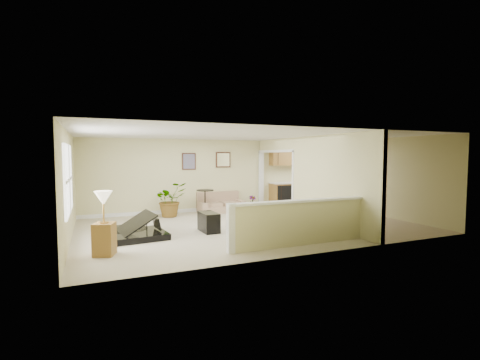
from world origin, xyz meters
name	(u,v)px	position (x,y,z in m)	size (l,w,h in m)	color
floor	(251,226)	(0.00, 0.00, 0.00)	(9.00, 9.00, 0.00)	#B7AB8E
back_wall	(215,175)	(0.00, 3.00, 1.25)	(9.00, 0.04, 2.50)	#CCC68B
front_wall	(315,191)	(0.00, -3.00, 1.25)	(9.00, 0.04, 2.50)	#CCC68B
left_wall	(69,187)	(-4.50, 0.00, 1.25)	(0.04, 6.00, 2.50)	#CCC68B
right_wall	(376,177)	(4.50, 0.00, 1.25)	(0.04, 6.00, 2.50)	#CCC68B
ceiling	(251,135)	(0.00, 0.00, 2.50)	(9.00, 6.00, 0.04)	beige
kitchen_vinyl	(342,218)	(3.15, 0.00, 0.00)	(2.70, 6.00, 0.01)	gray
interior_partition	(301,180)	(1.80, 0.25, 1.22)	(0.18, 5.99, 2.50)	#CCC68B
pony_half_wall	(298,222)	(0.08, -2.30, 0.52)	(3.42, 0.22, 1.00)	#CCC68B
left_window	(68,179)	(-4.49, -0.50, 1.45)	(0.05, 2.15, 1.45)	white
wall_art_left	(189,161)	(-0.95, 2.97, 1.75)	(0.48, 0.04, 0.58)	#3D2216
wall_mirror	(223,160)	(0.30, 2.97, 1.80)	(0.55, 0.04, 0.55)	#3D2216
kitchen_cabinets	(296,184)	(3.19, 2.73, 0.87)	(2.36, 0.65, 2.33)	olive
piano	(132,214)	(-3.16, -0.12, 0.55)	(1.74, 1.79, 1.32)	black
piano_bench	(209,222)	(-1.29, -0.24, 0.25)	(0.37, 0.74, 0.49)	black
loveseat	(220,202)	(0.08, 2.70, 0.34)	(1.56, 0.89, 0.89)	tan
accent_table	(205,199)	(-0.59, 2.32, 0.53)	(0.57, 0.57, 0.82)	black
palm_plant	(170,200)	(-1.74, 2.33, 0.54)	(1.21, 1.12, 1.10)	black
small_plant	(252,204)	(1.24, 2.53, 0.22)	(0.31, 0.31, 0.51)	black
lamp_stand	(104,228)	(-3.83, -1.47, 0.53)	(0.48, 0.48, 1.26)	olive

